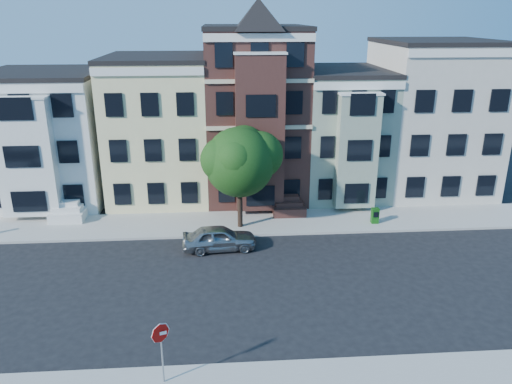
{
  "coord_description": "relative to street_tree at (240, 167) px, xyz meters",
  "views": [
    {
      "loc": [
        -2.55,
        -22.13,
        12.98
      ],
      "look_at": [
        -0.77,
        2.45,
        4.2
      ],
      "focal_mm": 35.0,
      "sensor_mm": 36.0,
      "label": 1
    }
  ],
  "objects": [
    {
      "name": "house_green",
      "position": [
        7.93,
        7.18,
        0.36
      ],
      "size": [
        6.0,
        9.0,
        9.0
      ],
      "primitive_type": "cube",
      "color": "gray",
      "rests_on": "ground"
    },
    {
      "name": "ground",
      "position": [
        1.43,
        -7.32,
        -4.14
      ],
      "size": [
        120.0,
        120.0,
        0.0
      ],
      "primitive_type": "plane",
      "color": "black"
    },
    {
      "name": "house_white",
      "position": [
        -13.57,
        7.18,
        0.36
      ],
      "size": [
        8.0,
        9.0,
        9.0
      ],
      "primitive_type": "cube",
      "color": "silver",
      "rests_on": "ground"
    },
    {
      "name": "parked_car",
      "position": [
        -1.34,
        -2.96,
        -3.41
      ],
      "size": [
        4.39,
        2.04,
        1.45
      ],
      "primitive_type": "imported",
      "rotation": [
        0.0,
        0.0,
        1.65
      ],
      "color": "gray",
      "rests_on": "ground"
    },
    {
      "name": "stop_sign",
      "position": [
        -3.43,
        -14.2,
        -2.57
      ],
      "size": [
        0.77,
        0.35,
        2.84
      ],
      "primitive_type": null,
      "rotation": [
        0.0,
        0.0,
        0.32
      ],
      "color": "#A90200",
      "rests_on": "near_sidewalk"
    },
    {
      "name": "far_sidewalk",
      "position": [
        1.43,
        0.68,
        -4.07
      ],
      "size": [
        60.0,
        4.0,
        0.15
      ],
      "primitive_type": "cube",
      "color": "#9E9B93",
      "rests_on": "ground"
    },
    {
      "name": "house_brown",
      "position": [
        1.43,
        7.18,
        1.86
      ],
      "size": [
        7.0,
        9.0,
        12.0
      ],
      "primitive_type": "cube",
      "color": "#40211C",
      "rests_on": "ground"
    },
    {
      "name": "house_yellow",
      "position": [
        -5.57,
        7.18,
        0.86
      ],
      "size": [
        7.0,
        9.0,
        10.0
      ],
      "primitive_type": "cube",
      "color": "beige",
      "rests_on": "ground"
    },
    {
      "name": "street_tree",
      "position": [
        0.0,
        0.0,
        0.0
      ],
      "size": [
        8.92,
        8.92,
        7.98
      ],
      "primitive_type": null,
      "rotation": [
        0.0,
        0.0,
        0.38
      ],
      "color": "#214819",
      "rests_on": "far_sidewalk"
    },
    {
      "name": "newspaper_box",
      "position": [
        8.78,
        -0.07,
        -3.49
      ],
      "size": [
        0.45,
        0.4,
        1.01
      ],
      "primitive_type": "cube",
      "rotation": [
        0.0,
        0.0,
        -0.0
      ],
      "color": "#145713",
      "rests_on": "far_sidewalk"
    },
    {
      "name": "house_cream",
      "position": [
        14.93,
        7.18,
        1.36
      ],
      "size": [
        8.0,
        9.0,
        11.0
      ],
      "primitive_type": "cube",
      "color": "beige",
      "rests_on": "ground"
    }
  ]
}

